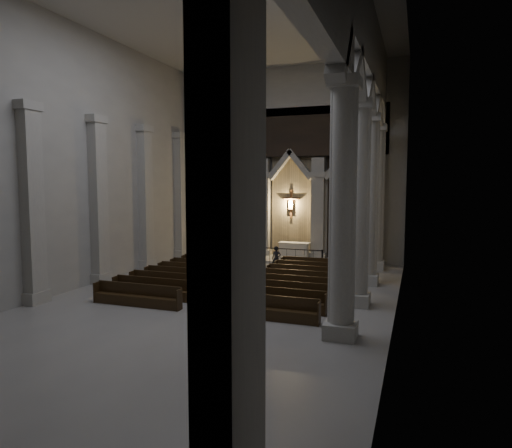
# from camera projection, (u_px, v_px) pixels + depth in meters

# --- Properties ---
(room) EXTENTS (24.00, 24.10, 12.00)m
(room) POSITION_uv_depth(u_px,v_px,m) (213.00, 113.00, 17.83)
(room) COLOR gray
(room) RESTS_ON ground
(sanctuary_wall) EXTENTS (14.00, 0.77, 12.00)m
(sanctuary_wall) POSITION_uv_depth(u_px,v_px,m) (291.00, 155.00, 28.74)
(sanctuary_wall) COLOR #A6A39B
(sanctuary_wall) RESTS_ON ground
(right_arcade) EXTENTS (1.00, 24.00, 12.00)m
(right_arcade) POSITION_uv_depth(u_px,v_px,m) (360.00, 104.00, 17.22)
(right_arcade) COLOR #A6A39B
(right_arcade) RESTS_ON ground
(left_pilasters) EXTENTS (0.60, 13.00, 8.03)m
(left_pilasters) POSITION_uv_depth(u_px,v_px,m) (124.00, 201.00, 23.71)
(left_pilasters) COLOR #A6A39B
(left_pilasters) RESTS_ON ground
(sanctuary_step) EXTENTS (8.50, 2.60, 0.15)m
(sanctuary_step) POSITION_uv_depth(u_px,v_px,m) (286.00, 259.00, 28.46)
(sanctuary_step) COLOR #A6A39B
(sanctuary_step) RESTS_ON ground
(altar) EXTENTS (1.93, 0.77, 0.98)m
(altar) POSITION_uv_depth(u_px,v_px,m) (294.00, 250.00, 28.54)
(altar) COLOR beige
(altar) RESTS_ON sanctuary_step
(altar_rail) EXTENTS (5.34, 0.09, 1.05)m
(altar_rail) POSITION_uv_depth(u_px,v_px,m) (278.00, 254.00, 26.83)
(altar_rail) COLOR black
(altar_rail) RESTS_ON ground
(candle_stand_left) EXTENTS (0.21, 0.21, 1.22)m
(candle_stand_left) POSITION_uv_depth(u_px,v_px,m) (229.00, 255.00, 28.53)
(candle_stand_left) COLOR #B09236
(candle_stand_left) RESTS_ON ground
(candle_stand_right) EXTENTS (0.22, 0.22, 1.28)m
(candle_stand_right) POSITION_uv_depth(u_px,v_px,m) (334.00, 262.00, 26.05)
(candle_stand_right) COLOR #B09236
(candle_stand_right) RESTS_ON ground
(pews) EXTENTS (9.26, 8.93, 0.86)m
(pews) POSITION_uv_depth(u_px,v_px,m) (240.00, 282.00, 21.14)
(pews) COLOR black
(pews) RESTS_ON ground
(worshipper) EXTENTS (0.58, 0.46, 1.38)m
(worshipper) POSITION_uv_depth(u_px,v_px,m) (276.00, 259.00, 25.05)
(worshipper) COLOR black
(worshipper) RESTS_ON ground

